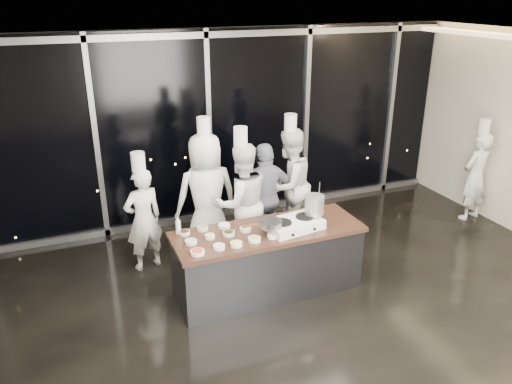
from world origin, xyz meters
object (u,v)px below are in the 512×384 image
stove (294,224)px  chef_right (289,184)px  chef_far_left (143,218)px  stock_pot (314,205)px  chef_center (241,203)px  chef_side (475,175)px  chef_left (206,196)px  demo_counter (268,260)px  frying_pan (270,223)px  guest (266,198)px

stove → chef_right: 1.55m
stove → chef_far_left: (-1.70, 1.30, -0.18)m
stock_pot → chef_center: chef_center is taller
stove → stock_pot: bearing=-0.6°
chef_side → chef_left: bearing=-16.7°
demo_counter → chef_far_left: chef_far_left is taller
chef_left → stove: bearing=117.9°
chef_far_left → chef_side: bearing=160.3°
chef_center → frying_pan: bearing=85.8°
demo_counter → frying_pan: (-0.03, -0.13, 0.61)m
demo_counter → stock_pot: (0.63, -0.05, 0.71)m
stock_pot → chef_left: chef_left is taller
stove → chef_side: chef_side is taller
stove → guest: 1.19m
chef_left → chef_right: (1.37, 0.08, -0.05)m
frying_pan → chef_center: chef_center is taller
chef_left → guest: bearing=167.9°
demo_counter → chef_right: 1.68m
demo_counter → chef_center: chef_center is taller
chef_center → chef_side: size_ratio=1.14×
stock_pot → frying_pan: bearing=-173.0°
frying_pan → guest: size_ratio=0.32×
chef_center → guest: chef_center is taller
stove → chef_far_left: chef_far_left is taller
chef_right → chef_side: (3.27, -0.56, -0.11)m
stock_pot → chef_side: (3.57, 0.82, -0.37)m
chef_far_left → stock_pot: bearing=132.6°
demo_counter → chef_left: (-0.44, 1.25, 0.50)m
stove → guest: (0.12, 1.18, -0.12)m
chef_left → chef_center: chef_left is taller
chef_far_left → chef_right: (2.31, 0.12, 0.13)m
stock_pot → chef_right: 1.43m
demo_counter → chef_center: bearing=90.8°
chef_center → guest: 0.47m
frying_pan → chef_far_left: chef_far_left is taller
demo_counter → chef_side: (4.20, 0.77, 0.35)m
frying_pan → demo_counter: bearing=66.5°
stock_pot → chef_far_left: chef_far_left is taller
stock_pot → chef_far_left: bearing=147.9°
frying_pan → stock_pot: (0.66, 0.08, 0.10)m
chef_far_left → demo_counter: bearing=123.4°
demo_counter → chef_side: 4.28m
stove → stock_pot: (0.31, 0.04, 0.20)m
demo_counter → guest: guest is taller
chef_far_left → chef_right: chef_right is taller
stove → frying_pan: 0.37m
frying_pan → chef_right: chef_right is taller
demo_counter → guest: (0.43, 1.09, 0.40)m
chef_center → guest: (0.45, 0.15, -0.05)m
stock_pot → chef_side: bearing=12.9°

